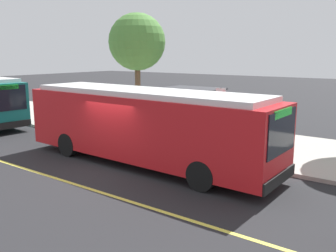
# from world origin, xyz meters

# --- Properties ---
(ground_plane) EXTENTS (120.00, 120.00, 0.00)m
(ground_plane) POSITION_xyz_m (0.00, 0.00, 0.00)
(ground_plane) COLOR #232326
(sidewalk_curb) EXTENTS (44.00, 6.40, 0.15)m
(sidewalk_curb) POSITION_xyz_m (0.00, 6.00, 0.07)
(sidewalk_curb) COLOR #A8A399
(sidewalk_curb) RESTS_ON ground_plane
(lane_stripe_center) EXTENTS (36.00, 0.14, 0.01)m
(lane_stripe_center) POSITION_xyz_m (0.00, -2.20, 0.00)
(lane_stripe_center) COLOR #E0D64C
(lane_stripe_center) RESTS_ON ground_plane
(transit_bus_main) EXTENTS (11.07, 2.82, 2.95)m
(transit_bus_main) POSITION_xyz_m (0.63, 1.01, 1.62)
(transit_bus_main) COLOR red
(transit_bus_main) RESTS_ON ground_plane
(bus_shelter) EXTENTS (2.90, 1.60, 2.48)m
(bus_shelter) POSITION_xyz_m (-0.29, 6.04, 1.92)
(bus_shelter) COLOR #333338
(bus_shelter) RESTS_ON sidewalk_curb
(waiting_bench) EXTENTS (1.60, 0.48, 0.95)m
(waiting_bench) POSITION_xyz_m (-0.23, 5.85, 0.63)
(waiting_bench) COLOR brown
(waiting_bench) RESTS_ON sidewalk_curb
(route_sign_post) EXTENTS (0.44, 0.08, 2.80)m
(route_sign_post) POSITION_xyz_m (2.66, 3.45, 1.96)
(route_sign_post) COLOR #333338
(route_sign_post) RESTS_ON sidewalk_curb
(street_tree_upstreet) EXTENTS (3.61, 3.61, 6.71)m
(street_tree_upstreet) POSITION_xyz_m (-5.91, 8.26, 5.02)
(street_tree_upstreet) COLOR brown
(street_tree_upstreet) RESTS_ON sidewalk_curb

